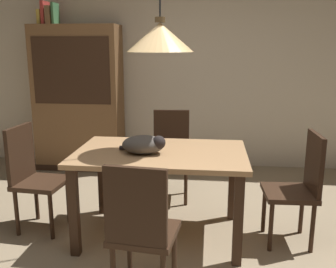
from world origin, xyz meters
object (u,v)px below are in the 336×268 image
(chair_right_side, at_px, (300,184))
(book_green_slim, at_px, (55,14))
(chair_far_back, at_px, (171,150))
(hutch_bookcase, at_px, (79,101))
(book_brown_thick, at_px, (51,15))
(book_yellow_short, at_px, (41,17))
(chair_near_front, at_px, (141,227))
(cat_sleeping, at_px, (145,144))
(book_red_tall, at_px, (45,13))
(dining_table, at_px, (161,163))
(chair_left_side, at_px, (33,173))
(pendant_lamp, at_px, (160,37))

(chair_right_side, xyz_separation_m, book_green_slim, (-2.67, 1.76, 1.47))
(chair_far_back, relative_size, chair_right_side, 1.00)
(hutch_bookcase, relative_size, book_brown_thick, 7.71)
(book_yellow_short, distance_m, book_green_slim, 0.19)
(chair_near_front, xyz_separation_m, hutch_bookcase, (-1.29, 2.64, 0.38))
(cat_sleeping, height_order, book_red_tall, book_red_tall)
(chair_near_front, height_order, book_red_tall, book_red_tall)
(dining_table, bearing_deg, book_green_slim, 131.17)
(chair_far_back, height_order, chair_left_side, same)
(chair_left_side, height_order, book_red_tall, book_red_tall)
(chair_far_back, height_order, pendant_lamp, pendant_lamp)
(chair_near_front, bearing_deg, cat_sleeping, 97.84)
(chair_near_front, bearing_deg, book_red_tall, 122.19)
(pendant_lamp, bearing_deg, chair_near_front, -90.58)
(dining_table, relative_size, pendant_lamp, 1.08)
(pendant_lamp, distance_m, book_yellow_short, 2.49)
(chair_far_back, distance_m, pendant_lamp, 1.45)
(dining_table, height_order, book_green_slim, book_green_slim)
(cat_sleeping, distance_m, book_green_slim, 2.61)
(book_yellow_short, xyz_separation_m, book_red_tall, (0.06, 0.00, 0.05))
(hutch_bookcase, height_order, book_brown_thick, book_brown_thick)
(hutch_bookcase, bearing_deg, chair_near_front, -63.92)
(book_red_tall, bearing_deg, chair_left_side, -72.78)
(chair_near_front, xyz_separation_m, book_green_slim, (-1.54, 2.64, 1.47))
(pendant_lamp, bearing_deg, book_yellow_short, 134.40)
(book_green_slim, bearing_deg, book_yellow_short, 180.00)
(cat_sleeping, relative_size, book_green_slim, 1.51)
(chair_far_back, bearing_deg, book_red_tall, 151.95)
(book_yellow_short, bearing_deg, hutch_bookcase, -0.20)
(dining_table, distance_m, chair_left_side, 1.14)
(hutch_bookcase, bearing_deg, chair_left_side, -84.34)
(chair_far_back, bearing_deg, pendant_lamp, -89.67)
(chair_far_back, relative_size, pendant_lamp, 0.72)
(book_brown_thick, bearing_deg, pendant_lamp, -47.73)
(chair_right_side, relative_size, book_yellow_short, 4.65)
(cat_sleeping, distance_m, book_red_tall, 2.68)
(chair_right_side, bearing_deg, chair_near_front, -142.24)
(chair_left_side, relative_size, hutch_bookcase, 0.50)
(cat_sleeping, height_order, book_brown_thick, book_brown_thick)
(book_red_tall, xyz_separation_m, book_brown_thick, (0.07, 0.00, -0.03))
(hutch_bookcase, bearing_deg, chair_right_side, -35.95)
(chair_near_front, relative_size, chair_far_back, 1.00)
(cat_sleeping, bearing_deg, book_red_tall, 130.03)
(chair_near_front, bearing_deg, book_yellow_short, 123.06)
(dining_table, distance_m, pendant_lamp, 1.01)
(chair_left_side, xyz_separation_m, chair_right_side, (2.26, -0.00, 0.00))
(chair_near_front, distance_m, chair_far_back, 1.76)
(book_red_tall, bearing_deg, book_yellow_short, 180.00)
(book_red_tall, bearing_deg, cat_sleeping, -49.97)
(dining_table, height_order, book_yellow_short, book_yellow_short)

